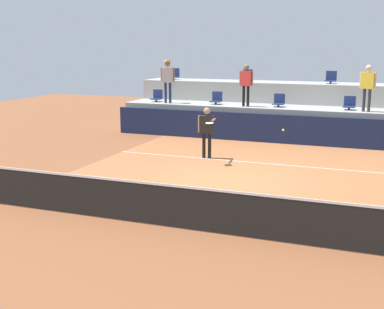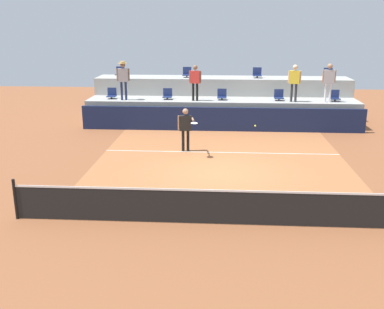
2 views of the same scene
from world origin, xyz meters
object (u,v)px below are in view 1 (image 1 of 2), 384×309
at_px(spectator_with_hat, 168,76).
at_px(stadium_chair_upper_far_left, 174,75).
at_px(spectator_in_grey, 246,81).
at_px(stadium_chair_lower_far_left, 157,97).
at_px(stadium_chair_lower_center, 279,101).
at_px(stadium_chair_lower_left, 216,99).
at_px(stadium_chair_upper_left, 247,76).
at_px(stadium_chair_lower_right, 349,104).
at_px(stadium_chair_upper_right, 331,78).
at_px(spectator_leaning_on_rail, 368,83).
at_px(tennis_player, 207,128).
at_px(tennis_ball, 283,130).

bearing_deg(spectator_with_hat, stadium_chair_upper_far_left, 106.13).
distance_m(spectator_with_hat, spectator_in_grey, 3.42).
distance_m(stadium_chair_lower_far_left, stadium_chair_lower_center, 5.37).
bearing_deg(stadium_chair_lower_left, stadium_chair_upper_left, 65.62).
distance_m(stadium_chair_lower_right, spectator_with_hat, 7.47).
xyz_separation_m(spectator_with_hat, spectator_in_grey, (3.42, 0.00, -0.13)).
bearing_deg(stadium_chair_upper_right, stadium_chair_upper_left, 180.00).
bearing_deg(spectator_in_grey, stadium_chair_lower_right, 5.50).
bearing_deg(stadium_chair_upper_right, spectator_leaning_on_rail, -54.53).
distance_m(stadium_chair_lower_right, tennis_player, 6.30).
bearing_deg(tennis_player, tennis_ball, -11.18).
bearing_deg(stadium_chair_lower_far_left, tennis_ball, -38.65).
relative_size(stadium_chair_upper_far_left, spectator_with_hat, 0.28).
distance_m(stadium_chair_upper_left, spectator_with_hat, 3.60).
xyz_separation_m(stadium_chair_upper_far_left, stadium_chair_upper_left, (3.50, 0.00, 0.00)).
xyz_separation_m(tennis_player, spectator_in_grey, (0.10, 4.39, 1.23)).
relative_size(spectator_with_hat, spectator_in_grey, 1.09).
height_order(stadium_chair_lower_center, stadium_chair_upper_left, stadium_chair_upper_left).
relative_size(spectator_with_hat, spectator_leaning_on_rail, 1.06).
relative_size(stadium_chair_upper_left, spectator_in_grey, 0.31).
xyz_separation_m(stadium_chair_lower_right, spectator_with_hat, (-7.40, -0.38, 0.92)).
height_order(stadium_chair_upper_right, tennis_player, stadium_chair_upper_right).
bearing_deg(spectator_with_hat, stadium_chair_lower_right, 2.97).
bearing_deg(tennis_player, stadium_chair_lower_left, 104.83).
xyz_separation_m(stadium_chair_lower_center, tennis_ball, (1.24, -5.28, -0.28)).
relative_size(stadium_chair_lower_far_left, stadium_chair_upper_right, 1.00).
xyz_separation_m(stadium_chair_upper_left, spectator_in_grey, (0.55, -2.18, -0.05)).
bearing_deg(spectator_in_grey, stadium_chair_lower_far_left, 174.66).
bearing_deg(spectator_leaning_on_rail, stadium_chair_lower_right, 148.45).
xyz_separation_m(spectator_in_grey, spectator_leaning_on_rail, (4.61, 0.00, 0.03)).
distance_m(stadium_chair_upper_left, spectator_in_grey, 2.25).
xyz_separation_m(stadium_chair_lower_right, stadium_chair_upper_left, (-4.53, 1.80, 0.85)).
xyz_separation_m(stadium_chair_upper_right, spectator_with_hat, (-6.47, -2.18, 0.07)).
distance_m(stadium_chair_upper_left, tennis_ball, 7.80).
bearing_deg(stadium_chair_lower_right, tennis_player, -130.60).
distance_m(stadium_chair_upper_far_left, spectator_leaning_on_rail, 8.93).
xyz_separation_m(stadium_chair_lower_center, stadium_chair_upper_left, (-1.82, 1.80, 0.85)).
xyz_separation_m(stadium_chair_lower_left, tennis_player, (1.26, -4.77, -0.43)).
bearing_deg(stadium_chair_lower_left, tennis_ball, -53.80).
relative_size(stadium_chair_lower_far_left, stadium_chair_lower_right, 1.00).
height_order(stadium_chair_lower_far_left, stadium_chair_lower_right, same).
bearing_deg(stadium_chair_upper_right, tennis_ball, -94.46).
relative_size(spectator_with_hat, tennis_ball, 26.89).
distance_m(stadium_chair_lower_left, spectator_leaning_on_rail, 6.04).
distance_m(stadium_chair_lower_left, stadium_chair_lower_center, 2.63).
distance_m(stadium_chair_upper_right, spectator_with_hat, 6.83).
relative_size(stadium_chair_upper_far_left, stadium_chair_upper_right, 1.00).
bearing_deg(tennis_player, stadium_chair_upper_left, 93.89).
xyz_separation_m(stadium_chair_lower_left, spectator_in_grey, (1.37, -0.38, 0.80)).
distance_m(stadium_chair_upper_right, tennis_ball, 7.20).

